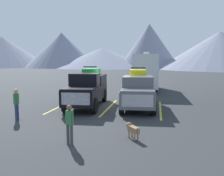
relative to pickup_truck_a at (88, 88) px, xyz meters
name	(u,v)px	position (x,y,z in m)	size (l,w,h in m)	color
ground_plane	(111,105)	(1.56, 0.46, -1.27)	(240.00, 240.00, 0.00)	#2D3033
pickup_truck_a	(88,88)	(0.00, 0.00, 0.00)	(2.42, 5.91, 2.73)	black
pickup_truck_b	(138,90)	(3.44, 0.11, -0.06)	(2.47, 5.36, 2.68)	#595B60
lot_stripe_a	(62,105)	(-1.82, -0.26, -1.27)	(0.12, 5.50, 0.01)	gold
lot_stripe_b	(109,107)	(1.56, -0.26, -1.27)	(0.12, 5.50, 0.01)	gold
lot_stripe_c	(160,109)	(4.95, -0.26, -1.27)	(0.12, 5.50, 0.01)	gold
camper_trailer_a	(146,70)	(3.56, 8.77, 0.84)	(2.56, 8.17, 4.02)	silver
person_a	(70,122)	(1.49, -7.17, -0.39)	(0.34, 0.21, 1.53)	#3F3F42
person_b	(16,102)	(-2.61, -4.34, -0.30)	(0.23, 0.37, 1.67)	navy
dog	(132,129)	(3.73, -6.06, -0.85)	(0.61, 0.72, 0.63)	olive
mountain_ridge	(132,51)	(-4.91, 73.28, 5.16)	(154.06, 50.32, 16.93)	gray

